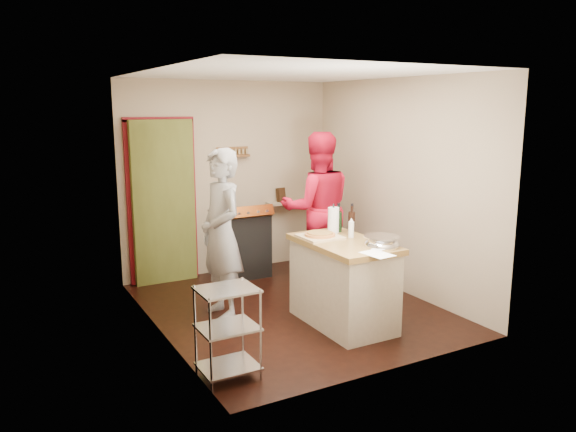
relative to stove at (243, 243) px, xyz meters
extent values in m
plane|color=black|center=(-0.05, -1.42, -0.45)|extent=(3.50, 3.50, 0.00)
cube|color=tan|center=(-0.05, 0.33, 0.85)|extent=(3.00, 0.04, 2.60)
cube|color=#565B23|center=(-1.00, 0.38, 0.60)|extent=(0.80, 0.40, 2.10)
cube|color=maroon|center=(-1.42, 0.31, 0.60)|extent=(0.06, 0.06, 2.10)
cube|color=maroon|center=(-0.58, 0.31, 0.60)|extent=(0.06, 0.06, 2.10)
cube|color=maroon|center=(-1.00, 0.31, 1.65)|extent=(0.90, 0.06, 0.06)
cube|color=brown|center=(0.00, 0.28, 1.15)|extent=(0.46, 0.09, 0.03)
cube|color=brown|center=(0.00, 0.32, 1.21)|extent=(0.46, 0.02, 0.12)
cube|color=olive|center=(0.00, 0.28, 1.21)|extent=(0.42, 0.04, 0.07)
cube|color=tan|center=(0.90, 0.23, 0.45)|extent=(0.80, 0.18, 0.04)
cube|color=black|center=(0.70, 0.23, 0.57)|extent=(0.10, 0.14, 0.22)
cube|color=tan|center=(-1.55, -1.42, 0.85)|extent=(0.04, 3.50, 2.60)
cube|color=tan|center=(1.45, -1.42, 0.85)|extent=(0.04, 3.50, 2.60)
cube|color=white|center=(-0.05, -1.42, 2.16)|extent=(3.00, 3.50, 0.02)
cube|color=black|center=(0.00, 0.01, -0.05)|extent=(0.60, 0.55, 0.80)
cube|color=black|center=(0.00, 0.01, 0.38)|extent=(0.60, 0.55, 0.06)
cube|color=brown|center=(0.00, -0.27, 0.47)|extent=(0.60, 0.15, 0.17)
cylinder|color=black|center=(-0.15, 0.14, 0.46)|extent=(0.26, 0.26, 0.05)
cylinder|color=silver|center=(-1.55, -2.80, -0.05)|extent=(0.02, 0.02, 0.80)
cylinder|color=silver|center=(-1.11, -2.80, -0.05)|extent=(0.02, 0.02, 0.80)
cylinder|color=silver|center=(-1.55, -2.44, -0.05)|extent=(0.02, 0.02, 0.80)
cylinder|color=silver|center=(-1.11, -2.44, -0.05)|extent=(0.02, 0.02, 0.80)
cube|color=silver|center=(-1.33, -2.62, -0.35)|extent=(0.48, 0.40, 0.02)
cube|color=silver|center=(-1.33, -2.62, 0.00)|extent=(0.48, 0.40, 0.02)
cube|color=silver|center=(-1.33, -2.62, 0.33)|extent=(0.48, 0.40, 0.02)
cube|color=beige|center=(0.19, -2.10, -0.03)|extent=(0.65, 1.14, 0.84)
cube|color=olive|center=(0.19, -2.10, 0.42)|extent=(0.71, 1.20, 0.06)
cube|color=tan|center=(0.05, -1.87, 0.46)|extent=(0.40, 0.40, 0.02)
cylinder|color=#D68842|center=(0.05, -1.87, 0.49)|extent=(0.32, 0.32, 0.02)
ellipsoid|color=silver|center=(0.37, -2.49, 0.51)|extent=(0.35, 0.35, 0.11)
cylinder|color=white|center=(0.31, -1.73, 0.59)|extent=(0.12, 0.12, 0.28)
cylinder|color=silver|center=(0.35, -2.00, 0.54)|extent=(0.06, 0.06, 0.17)
cube|color=white|center=(0.17, -2.69, 0.45)|extent=(0.24, 0.32, 0.00)
cylinder|color=black|center=(0.41, -1.66, 0.61)|extent=(0.08, 0.08, 0.31)
cylinder|color=black|center=(0.52, -1.77, 0.61)|extent=(0.08, 0.08, 0.31)
cylinder|color=black|center=(0.39, -1.71, 0.61)|extent=(0.08, 0.08, 0.31)
imported|color=#A6A6AA|center=(-0.81, -1.26, 0.47)|extent=(0.47, 0.69, 1.83)
imported|color=red|center=(0.72, -0.73, 0.52)|extent=(1.13, 1.00, 1.95)
camera|label=1|loc=(-3.01, -6.73, 1.82)|focal=35.00mm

